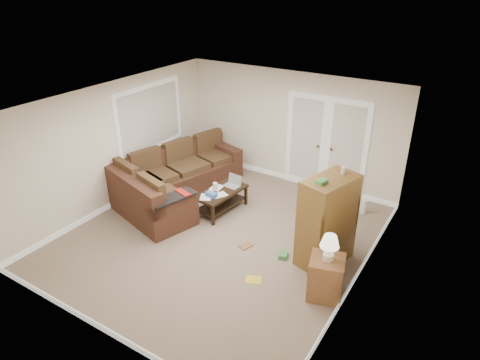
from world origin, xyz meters
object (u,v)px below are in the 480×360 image
Objects in this scene: sectional_sofa at (171,182)px; tv_armoire at (327,220)px; coffee_table at (222,199)px; side_cabinet at (326,274)px.

sectional_sofa is 3.60m from tv_armoire.
sectional_sofa is at bearing -167.86° from coffee_table.
side_cabinet reaches higher than coffee_table.
side_cabinet is (0.34, -0.80, -0.39)m from tv_armoire.
tv_armoire reaches higher than coffee_table.
coffee_table is at bearing -173.94° from tv_armoire.
side_cabinet is (3.91, -1.13, 0.02)m from sectional_sofa.
tv_armoire is at bearing -4.47° from coffee_table.
sectional_sofa reaches higher than coffee_table.
sectional_sofa is 2.93× the size of coffee_table.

